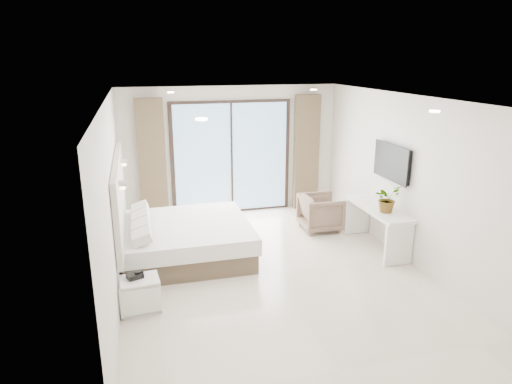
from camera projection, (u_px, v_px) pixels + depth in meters
ground at (273, 273)px, 7.17m from camera, size 6.20×6.20×0.00m
room_shell at (247, 164)px, 7.46m from camera, size 4.62×6.22×2.72m
bed at (185, 239)px, 7.67m from camera, size 2.11×2.00×0.73m
nightstand at (141, 294)px, 6.06m from camera, size 0.53×0.44×0.45m
phone at (135, 276)px, 6.01m from camera, size 0.24×0.21×0.07m
console_desk at (377, 218)px, 7.95m from camera, size 0.50×1.61×0.77m
plant at (387, 201)px, 7.59m from camera, size 0.55×0.58×0.36m
armchair at (321, 211)px, 8.88m from camera, size 0.71×0.75×0.76m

